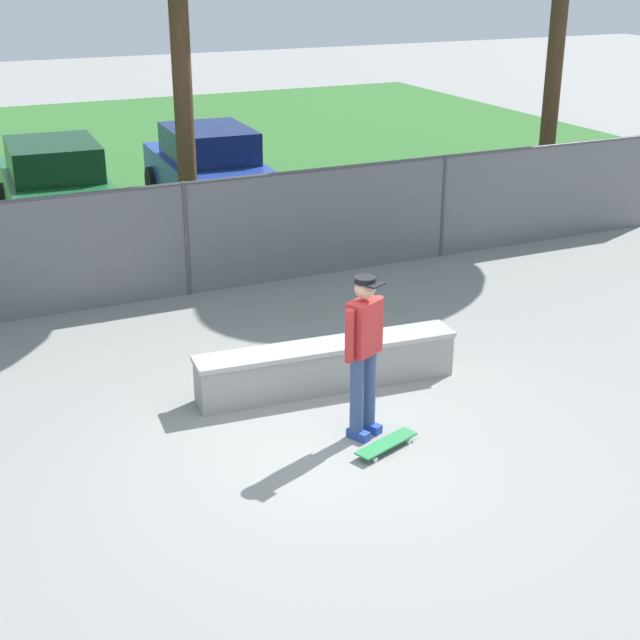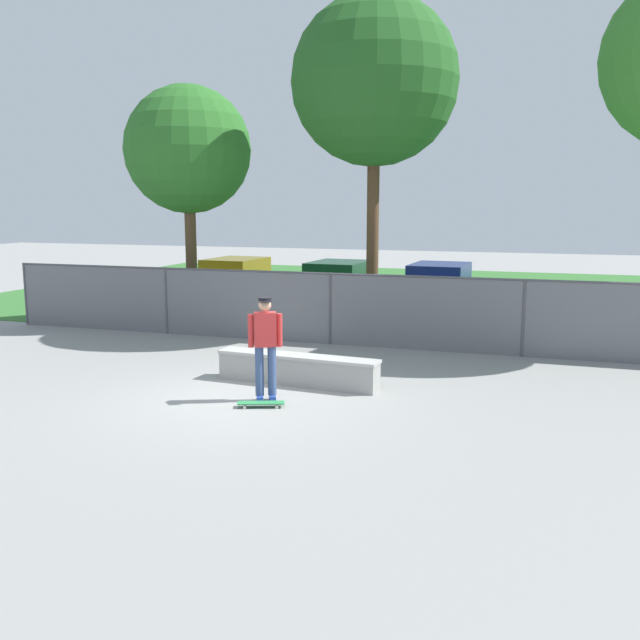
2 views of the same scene
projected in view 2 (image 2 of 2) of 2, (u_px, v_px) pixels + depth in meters
ground_plane at (245, 399)px, 12.31m from camera, size 80.00×80.00×0.00m
grass_strip at (409, 293)px, 26.76m from camera, size 30.27×20.00×0.02m
concrete_ledge at (297, 369)px, 13.26m from camera, size 3.27×0.74×0.58m
skateboarder at (265, 343)px, 12.04m from camera, size 0.55×0.40×1.84m
skateboard at (261, 403)px, 11.79m from camera, size 0.82×0.46×0.09m
chainlink_fence at (330, 305)px, 16.94m from camera, size 18.34×0.07×1.78m
tree_near_left at (188, 151)px, 19.35m from camera, size 3.56×3.56×6.71m
tree_near_right at (375, 82)px, 17.54m from camera, size 4.29×4.29×8.67m
car_yellow at (238, 283)px, 22.98m from camera, size 2.18×4.28×1.66m
car_green at (339, 287)px, 21.72m from camera, size 2.18×4.28×1.66m
car_blue at (440, 290)px, 20.95m from camera, size 2.18×4.28×1.66m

